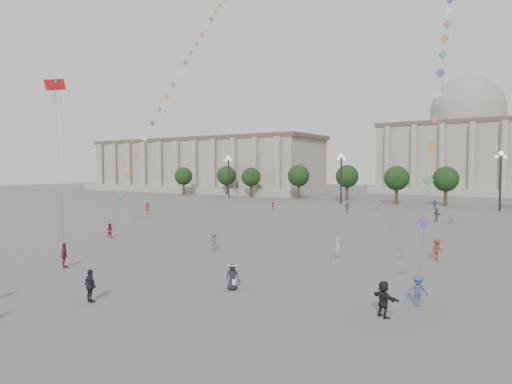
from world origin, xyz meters
The scene contains 27 objects.
ground centered at (0.00, 0.00, 0.00)m, with size 360.00×360.00×0.00m, color #585553.
hall_west centered at (-75.00, 93.89, 8.43)m, with size 84.00×26.22×17.20m.
hall_central centered at (0.00, 129.22, 14.23)m, with size 48.30×34.30×35.50m.
tree_row centered at (0.00, 78.00, 5.39)m, with size 137.12×5.12×8.00m.
lamp_post_far_west centered at (-45.00, 70.00, 7.35)m, with size 2.00×0.90×10.65m.
lamp_post_mid_west centered at (-15.00, 70.00, 7.35)m, with size 2.00×0.90×10.65m.
lamp_post_mid_east centered at (15.00, 70.00, 7.35)m, with size 2.00×0.90×10.65m.
person_crowd_0 centered at (4.47, 68.00, 0.87)m, with size 1.02×0.43×1.74m, color #37587C.
person_crowd_1 centered at (-47.17, 39.13, 0.74)m, with size 0.72×0.56×1.48m, color silver.
person_crowd_2 centered at (-33.03, 31.96, 0.96)m, with size 1.24×0.71×1.92m, color maroon.
person_crowd_3 centered at (16.35, 1.98, 0.94)m, with size 1.74×0.55×1.87m, color black.
person_crowd_4 centered at (-3.26, 58.70, 0.95)m, with size 1.76×0.56×1.90m, color silver.
person_crowd_6 centered at (-2.62, 11.69, 0.88)m, with size 1.14×0.65×1.76m, color #5C5C60.
person_crowd_7 centered at (11.56, 45.50, 0.78)m, with size 1.44×0.46×1.55m, color beige.
person_crowd_8 centered at (15.41, 18.56, 0.89)m, with size 1.16×0.66×1.79m, color maroon.
person_crowd_10 centered at (-35.94, 57.65, 0.96)m, with size 0.70×0.46×1.92m, color silver.
person_crowd_12 centered at (9.19, 47.57, 0.95)m, with size 1.75×0.56×1.89m, color slate.
person_crowd_13 centered at (8.59, 14.11, 0.94)m, with size 0.69×0.45×1.88m, color #B5B5B1.
person_crowd_16 centered at (-5.82, 51.05, 0.97)m, with size 1.13×0.47×1.93m, color slate.
person_crowd_17 centered at (-19.32, 49.36, 0.77)m, with size 0.99×0.57×1.53m, color maroon.
tourist_0 centered at (-7.57, -0.17, 0.97)m, with size 1.14×0.47×1.94m, color maroon.
tourist_1 centered at (1.71, -4.67, 0.94)m, with size 1.10×0.46×1.88m, color black.
kite_flyer_0 centered at (-17.09, 11.61, 0.80)m, with size 0.77×0.60×1.59m, color maroon.
kite_flyer_1 centered at (17.35, 4.75, 0.88)m, with size 1.13×0.65×1.76m, color #324B72.
hat_person centered at (6.83, 1.89, 0.88)m, with size 0.97×0.84×1.69m.
dragon_kite centered at (-18.77, 6.59, 15.16)m, with size 6.79×4.11×19.54m.
kite_train_west centered at (-22.16, 31.94, 25.43)m, with size 10.08×37.64×58.89m.
Camera 1 is at (23.62, -20.66, 7.59)m, focal length 32.00 mm.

